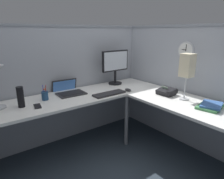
% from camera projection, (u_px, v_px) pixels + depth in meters
% --- Properties ---
extents(ground_plane, '(6.80, 6.80, 0.00)m').
position_uv_depth(ground_plane, '(125.00, 153.00, 2.57)').
color(ground_plane, '#2D3842').
extents(cubicle_wall_back, '(2.57, 0.12, 1.58)m').
position_uv_depth(cubicle_wall_back, '(65.00, 84.00, 2.81)').
color(cubicle_wall_back, '#999EA8').
rests_on(cubicle_wall_back, ground).
extents(cubicle_wall_right, '(0.12, 2.37, 1.58)m').
position_uv_depth(cubicle_wall_right, '(189.00, 87.00, 2.65)').
color(cubicle_wall_right, '#999EA8').
rests_on(cubicle_wall_right, ground).
extents(desk, '(2.35, 2.15, 0.73)m').
position_uv_depth(desk, '(118.00, 111.00, 2.27)').
color(desk, white).
rests_on(desk, ground).
extents(monitor, '(0.46, 0.20, 0.50)m').
position_uv_depth(monitor, '(115.00, 65.00, 2.97)').
color(monitor, black).
rests_on(monitor, desk).
extents(laptop, '(0.35, 0.39, 0.22)m').
position_uv_depth(laptop, '(68.00, 91.00, 2.62)').
color(laptop, '#232326').
rests_on(laptop, desk).
extents(keyboard, '(0.43, 0.14, 0.02)m').
position_uv_depth(keyboard, '(109.00, 94.00, 2.54)').
color(keyboard, '#232326').
rests_on(keyboard, desk).
extents(computer_mouse, '(0.06, 0.10, 0.03)m').
position_uv_depth(computer_mouse, '(128.00, 90.00, 2.68)').
color(computer_mouse, '#232326').
rests_on(computer_mouse, desk).
extents(pen_cup, '(0.08, 0.08, 0.18)m').
position_uv_depth(pen_cup, '(45.00, 96.00, 2.33)').
color(pen_cup, navy).
rests_on(pen_cup, desk).
extents(cell_phone, '(0.09, 0.15, 0.01)m').
position_uv_depth(cell_phone, '(37.00, 106.00, 2.13)').
color(cell_phone, black).
rests_on(cell_phone, desk).
extents(thermos_flask, '(0.07, 0.07, 0.22)m').
position_uv_depth(thermos_flask, '(21.00, 97.00, 2.09)').
color(thermos_flask, black).
rests_on(thermos_flask, desk).
extents(office_phone, '(0.20, 0.21, 0.11)m').
position_uv_depth(office_phone, '(167.00, 92.00, 2.52)').
color(office_phone, black).
rests_on(office_phone, desk).
extents(book_stack, '(0.33, 0.27, 0.04)m').
position_uv_depth(book_stack, '(210.00, 106.00, 2.09)').
color(book_stack, '#3F7F4C').
rests_on(book_stack, desk).
extents(desk_lamp_paper, '(0.13, 0.13, 0.53)m').
position_uv_depth(desk_lamp_paper, '(187.00, 67.00, 2.25)').
color(desk_lamp_paper, '#B7BABF').
rests_on(desk_lamp_paper, desk).
extents(wall_clock, '(0.04, 0.22, 0.22)m').
position_uv_depth(wall_clock, '(186.00, 50.00, 2.54)').
color(wall_clock, '#B7BABF').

